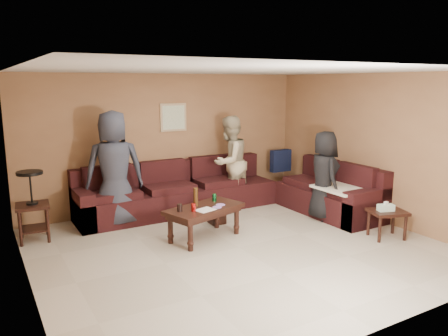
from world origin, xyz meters
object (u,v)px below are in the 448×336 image
person_right (324,176)px  waste_bin (217,215)px  sectional_sofa (232,195)px  end_table_left (32,205)px  person_middle (230,162)px  coffee_table (204,212)px  person_left (114,169)px  side_table_right (387,214)px

person_right → waste_bin: bearing=82.8°
sectional_sofa → end_table_left: size_ratio=4.38×
sectional_sofa → person_middle: bearing=67.0°
coffee_table → person_middle: person_middle is taller
coffee_table → person_right: (2.24, -0.16, 0.35)m
person_right → end_table_left: bearing=88.3°
person_left → person_right: 3.53m
side_table_right → person_middle: person_middle is taller
coffee_table → side_table_right: bearing=-29.6°
coffee_table → person_middle: size_ratio=0.76×
person_left → coffee_table: bearing=138.9°
sectional_sofa → end_table_left: bearing=175.4°
coffee_table → sectional_sofa: bearing=41.3°
sectional_sofa → coffee_table: bearing=-138.7°
coffee_table → waste_bin: coffee_table is taller
person_middle → coffee_table: bearing=21.9°
sectional_sofa → waste_bin: sectional_sofa is taller
end_table_left → person_right: (4.49, -1.36, 0.21)m
sectional_sofa → person_left: (-2.04, 0.34, 0.63)m
side_table_right → sectional_sofa: bearing=120.3°
sectional_sofa → waste_bin: 0.69m
coffee_table → person_left: (-0.97, 1.28, 0.53)m
coffee_table → person_left: person_left is taller
person_right → person_left: bearing=81.1°
coffee_table → end_table_left: 2.56m
coffee_table → person_middle: bearing=46.9°
coffee_table → person_left: 1.69m
waste_bin → person_left: person_left is taller
end_table_left → side_table_right: (4.66, -2.58, -0.18)m
sectional_sofa → person_left: size_ratio=2.43×
waste_bin → coffee_table: bearing=-133.6°
person_left → person_right: (3.21, -1.44, -0.19)m
waste_bin → person_right: 1.96m
side_table_right → person_right: bearing=98.1°
waste_bin → person_left: 1.85m
side_table_right → person_left: person_left is taller
coffee_table → end_table_left: (-2.25, 1.21, 0.13)m
end_table_left → coffee_table: bearing=-28.2°
end_table_left → person_right: 4.70m
person_left → person_middle: (2.20, 0.03, -0.09)m
sectional_sofa → person_right: 1.66m
side_table_right → waste_bin: bearing=134.6°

